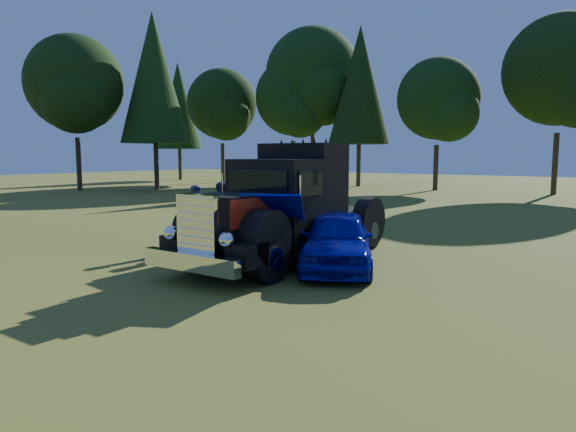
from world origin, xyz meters
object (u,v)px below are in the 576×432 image
at_px(diamond_t_truck, 284,211).
at_px(distant_teal_car, 299,181).
at_px(spectator_far, 224,215).
at_px(hotrod_coupe, 337,240).
at_px(spectator_near, 197,217).

xyz_separation_m(diamond_t_truck, distant_teal_car, (-14.80, 23.25, -0.69)).
bearing_deg(spectator_far, distant_teal_car, 86.16).
relative_size(hotrod_coupe, spectator_near, 2.39).
bearing_deg(hotrod_coupe, diamond_t_truck, 179.89).
distance_m(spectator_far, distant_teal_car, 25.94).
height_order(hotrod_coupe, distant_teal_car, hotrod_coupe).
bearing_deg(spectator_far, diamond_t_truck, -42.98).
xyz_separation_m(diamond_t_truck, hotrod_coupe, (1.53, -0.00, -0.58)).
height_order(diamond_t_truck, spectator_near, diamond_t_truck).
height_order(spectator_near, distant_teal_car, spectator_near).
xyz_separation_m(hotrod_coupe, distant_teal_car, (-16.33, 23.25, -0.11)).
bearing_deg(spectator_near, diamond_t_truck, -64.32).
height_order(diamond_t_truck, hotrod_coupe, diamond_t_truck).
bearing_deg(distant_teal_car, spectator_far, -20.07).
distance_m(diamond_t_truck, distant_teal_car, 27.57).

